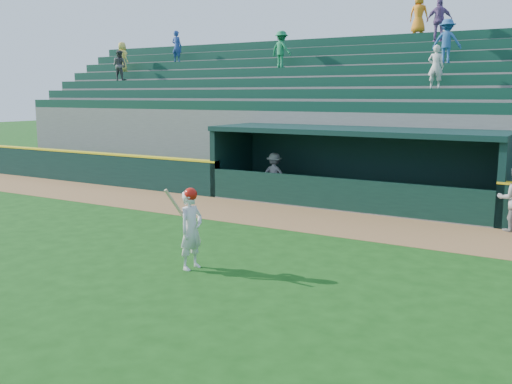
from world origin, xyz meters
TOP-DOWN VIEW (x-y plane):
  - ground at (0.00, 0.00)m, footprint 120.00×120.00m
  - warning_track at (0.00, 4.90)m, footprint 40.00×3.00m
  - field_wall_left at (-12.25, 6.55)m, footprint 15.50×0.30m
  - wall_stripe_left at (-12.25, 6.55)m, footprint 15.50×0.32m
  - dugout_player_inside at (-2.91, 7.74)m, footprint 1.06×0.71m
  - dugout at (0.00, 8.00)m, footprint 9.40×2.80m
  - stands at (0.02, 12.57)m, footprint 34.50×6.25m
  - batter_at_plate at (-0.27, -0.53)m, footprint 0.55×0.76m

SIDE VIEW (x-z plane):
  - ground at x=0.00m, z-range 0.00..0.00m
  - warning_track at x=0.00m, z-range 0.00..0.01m
  - field_wall_left at x=-12.25m, z-range 0.00..1.20m
  - dugout_player_inside at x=-2.91m, z-range 0.00..1.51m
  - batter_at_plate at x=-0.27m, z-range 0.00..1.69m
  - wall_stripe_left at x=-12.25m, z-range 1.20..1.26m
  - dugout at x=0.00m, z-range 0.13..2.59m
  - stands at x=0.02m, z-range -1.36..6.16m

